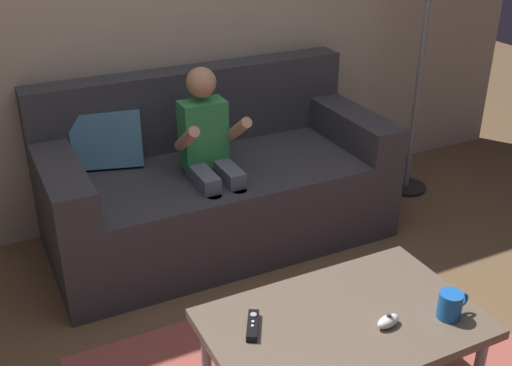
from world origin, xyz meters
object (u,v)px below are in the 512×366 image
(coffee_table, at_px, (343,328))
(nunchuk_white, at_px, (388,321))
(game_remote_black_near_edge, at_px, (253,325))
(person_seated_on_couch, at_px, (211,155))
(couch, at_px, (213,183))
(coffee_mug, at_px, (451,305))

(coffee_table, relative_size, nunchuk_white, 9.47)
(game_remote_black_near_edge, bearing_deg, nunchuk_white, -24.76)
(coffee_table, bearing_deg, person_seated_on_couch, 90.50)
(couch, bearing_deg, coffee_mug, -79.92)
(person_seated_on_couch, height_order, game_remote_black_near_edge, person_seated_on_couch)
(game_remote_black_near_edge, distance_m, coffee_mug, 0.66)
(game_remote_black_near_edge, height_order, coffee_mug, coffee_mug)
(nunchuk_white, bearing_deg, person_seated_on_couch, 95.67)
(coffee_table, relative_size, coffee_mug, 7.74)
(couch, distance_m, person_seated_on_couch, 0.31)
(game_remote_black_near_edge, xyz_separation_m, nunchuk_white, (0.40, -0.19, 0.01))
(coffee_table, bearing_deg, nunchuk_white, -39.47)
(nunchuk_white, bearing_deg, coffee_mug, -13.45)
(game_remote_black_near_edge, bearing_deg, couch, 73.29)
(game_remote_black_near_edge, bearing_deg, person_seated_on_couch, 74.62)
(coffee_table, bearing_deg, couch, 86.97)
(person_seated_on_couch, height_order, coffee_mug, person_seated_on_couch)
(couch, bearing_deg, game_remote_black_near_edge, -106.71)
(person_seated_on_couch, bearing_deg, coffee_table, -89.50)
(couch, distance_m, nunchuk_white, 1.40)
(couch, relative_size, coffee_table, 1.86)
(person_seated_on_couch, relative_size, coffee_table, 1.03)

